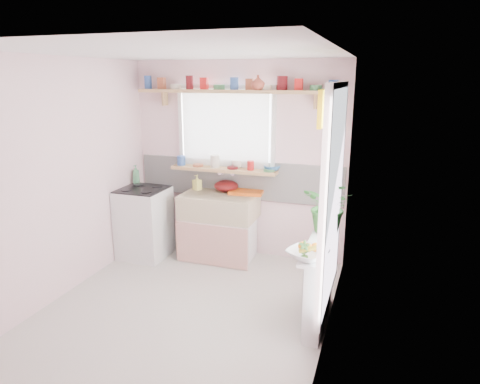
% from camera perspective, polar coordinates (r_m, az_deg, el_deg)
% --- Properties ---
extents(room, '(3.20, 3.20, 3.20)m').
position_cam_1_polar(room, '(4.62, 4.47, 3.58)').
color(room, beige).
rests_on(room, ground).
extents(sink_unit, '(0.95, 0.65, 1.11)m').
position_cam_1_polar(sink_unit, '(5.52, -2.80, -4.60)').
color(sink_unit, white).
rests_on(sink_unit, ground).
extents(cooker, '(0.58, 0.58, 0.93)m').
position_cam_1_polar(cooker, '(5.71, -12.64, -3.97)').
color(cooker, white).
rests_on(cooker, ground).
extents(radiator_ledge, '(0.22, 0.95, 0.78)m').
position_cam_1_polar(radiator_ledge, '(4.21, 10.51, -11.87)').
color(radiator_ledge, white).
rests_on(radiator_ledge, ground).
extents(windowsill, '(1.40, 0.22, 0.04)m').
position_cam_1_polar(windowsill, '(5.49, -2.18, 3.00)').
color(windowsill, tan).
rests_on(windowsill, room).
extents(pine_shelf, '(2.52, 0.24, 0.04)m').
position_cam_1_polar(pine_shelf, '(5.31, -0.77, 13.27)').
color(pine_shelf, tan).
rests_on(pine_shelf, room).
extents(shelf_crockery, '(2.47, 0.11, 0.12)m').
position_cam_1_polar(shelf_crockery, '(5.31, -0.96, 14.07)').
color(shelf_crockery, '#3359A5').
rests_on(shelf_crockery, pine_shelf).
extents(sill_crockery, '(1.35, 0.11, 0.12)m').
position_cam_1_polar(sill_crockery, '(5.49, -2.67, 3.79)').
color(sill_crockery, '#3359A5').
rests_on(sill_crockery, windowsill).
extents(dish_tray, '(0.45, 0.36, 0.04)m').
position_cam_1_polar(dish_tray, '(5.47, 0.91, 0.07)').
color(dish_tray, '#DD5B13').
rests_on(dish_tray, sink_unit).
extents(colander, '(0.38, 0.38, 0.14)m').
position_cam_1_polar(colander, '(5.55, -1.83, 0.82)').
color(colander, '#510D0F').
rests_on(colander, sink_unit).
extents(jade_plant, '(0.59, 0.54, 0.55)m').
position_cam_1_polar(jade_plant, '(4.34, 11.91, -1.85)').
color(jade_plant, '#30702D').
rests_on(jade_plant, radiator_ledge).
extents(fruit_bowl, '(0.44, 0.44, 0.08)m').
position_cam_1_polar(fruit_bowl, '(3.75, 9.00, -8.20)').
color(fruit_bowl, silver).
rests_on(fruit_bowl, radiator_ledge).
extents(herb_pot, '(0.11, 0.09, 0.19)m').
position_cam_1_polar(herb_pot, '(3.68, 8.58, -7.84)').
color(herb_pot, '#366428').
rests_on(herb_pot, radiator_ledge).
extents(soap_bottle_sink, '(0.12, 0.12, 0.20)m').
position_cam_1_polar(soap_bottle_sink, '(5.64, -5.75, 1.28)').
color(soap_bottle_sink, '#F0EF6A').
rests_on(soap_bottle_sink, sink_unit).
extents(sill_cup, '(0.15, 0.15, 0.10)m').
position_cam_1_polar(sill_cup, '(5.47, -0.36, 3.74)').
color(sill_cup, silver).
rests_on(sill_cup, windowsill).
extents(sill_bowl, '(0.25, 0.25, 0.06)m').
position_cam_1_polar(sill_bowl, '(5.35, 4.27, 3.22)').
color(sill_bowl, '#2E6098').
rests_on(sill_bowl, windowsill).
extents(shelf_vase, '(0.17, 0.17, 0.17)m').
position_cam_1_polar(shelf_vase, '(5.15, 2.41, 14.38)').
color(shelf_vase, '#A54633').
rests_on(shelf_vase, pine_shelf).
extents(cooker_bottle, '(0.10, 0.10, 0.25)m').
position_cam_1_polar(cooker_bottle, '(5.85, -13.70, 2.31)').
color(cooker_bottle, '#448859').
rests_on(cooker_bottle, cooker).
extents(fruit, '(0.20, 0.14, 0.10)m').
position_cam_1_polar(fruit, '(3.73, 9.15, -7.29)').
color(fruit, orange).
rests_on(fruit, fruit_bowl).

